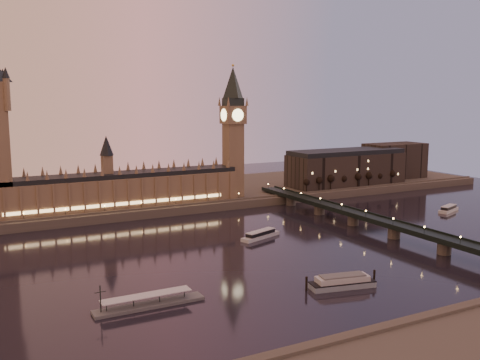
# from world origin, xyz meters

# --- Properties ---
(ground) EXTENTS (700.00, 700.00, 0.00)m
(ground) POSITION_xyz_m (0.00, 0.00, 0.00)
(ground) COLOR black
(ground) RESTS_ON ground
(far_embankment) EXTENTS (560.00, 130.00, 6.00)m
(far_embankment) POSITION_xyz_m (30.00, 165.00, 3.00)
(far_embankment) COLOR #423D35
(far_embankment) RESTS_ON ground
(palace_of_westminster) EXTENTS (180.00, 26.62, 52.00)m
(palace_of_westminster) POSITION_xyz_m (-40.12, 120.99, 21.71)
(palace_of_westminster) COLOR brown
(palace_of_westminster) RESTS_ON ground
(big_ben) EXTENTS (17.68, 17.68, 104.00)m
(big_ben) POSITION_xyz_m (53.99, 120.99, 63.95)
(big_ben) COLOR brown
(big_ben) RESTS_ON ground
(westminster_bridge) EXTENTS (13.20, 260.00, 15.30)m
(westminster_bridge) POSITION_xyz_m (91.61, 0.00, 5.52)
(westminster_bridge) COLOR black
(westminster_bridge) RESTS_ON ground
(city_block) EXTENTS (155.00, 45.00, 34.00)m
(city_block) POSITION_xyz_m (194.94, 130.93, 22.24)
(city_block) COLOR black
(city_block) RESTS_ON ground
(bare_tree_0) EXTENTS (6.09, 6.09, 12.38)m
(bare_tree_0) POSITION_xyz_m (115.31, 109.00, 15.25)
(bare_tree_0) COLOR black
(bare_tree_0) RESTS_ON ground
(bare_tree_1) EXTENTS (6.09, 6.09, 12.38)m
(bare_tree_1) POSITION_xyz_m (129.04, 109.00, 15.25)
(bare_tree_1) COLOR black
(bare_tree_1) RESTS_ON ground
(bare_tree_2) EXTENTS (6.09, 6.09, 12.38)m
(bare_tree_2) POSITION_xyz_m (142.77, 109.00, 15.25)
(bare_tree_2) COLOR black
(bare_tree_2) RESTS_ON ground
(bare_tree_3) EXTENTS (6.09, 6.09, 12.38)m
(bare_tree_3) POSITION_xyz_m (156.50, 109.00, 15.25)
(bare_tree_3) COLOR black
(bare_tree_3) RESTS_ON ground
(bare_tree_4) EXTENTS (6.09, 6.09, 12.38)m
(bare_tree_4) POSITION_xyz_m (170.23, 109.00, 15.25)
(bare_tree_4) COLOR black
(bare_tree_4) RESTS_ON ground
(bare_tree_5) EXTENTS (6.09, 6.09, 12.38)m
(bare_tree_5) POSITION_xyz_m (183.96, 109.00, 15.25)
(bare_tree_5) COLOR black
(bare_tree_5) RESTS_ON ground
(bare_tree_6) EXTENTS (6.09, 6.09, 12.38)m
(bare_tree_6) POSITION_xyz_m (197.69, 109.00, 15.25)
(bare_tree_6) COLOR black
(bare_tree_6) RESTS_ON ground
(bare_tree_7) EXTENTS (6.09, 6.09, 12.38)m
(bare_tree_7) POSITION_xyz_m (211.42, 109.00, 15.25)
(bare_tree_7) COLOR black
(bare_tree_7) RESTS_ON ground
(cruise_boat_a) EXTENTS (29.52, 15.86, 4.66)m
(cruise_boat_a) POSITION_xyz_m (20.42, 18.52, 2.05)
(cruise_boat_a) COLOR silver
(cruise_boat_a) RESTS_ON ground
(cruise_boat_c) EXTENTS (23.85, 13.78, 4.62)m
(cruise_boat_c) POSITION_xyz_m (183.29, 19.79, 2.04)
(cruise_boat_c) COLOR silver
(cruise_boat_c) RESTS_ON ground
(moored_barge) EXTENTS (33.75, 14.16, 6.31)m
(moored_barge) POSITION_xyz_m (10.09, -72.81, 2.66)
(moored_barge) COLOR #7F91A2
(moored_barge) RESTS_ON ground
(pontoon_pier) EXTENTS (45.71, 7.62, 12.19)m
(pontoon_pier) POSITION_xyz_m (-73.48, -53.91, 1.31)
(pontoon_pier) COLOR #595B5E
(pontoon_pier) RESTS_ON ground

